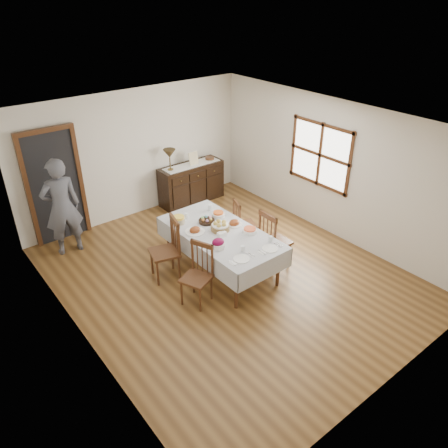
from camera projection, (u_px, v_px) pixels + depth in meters
ground at (228, 275)px, 7.43m from camera, size 6.00×6.00×0.00m
room_shell at (204, 181)px, 6.84m from camera, size 5.02×6.02×2.65m
dining_table at (220, 236)px, 7.24m from camera, size 1.15×2.21×0.76m
chair_left_near at (198, 274)px, 6.61m from camera, size 0.54×0.54×0.99m
chair_left_far at (167, 249)px, 7.14m from camera, size 0.55×0.55×1.08m
chair_right_near at (273, 239)px, 7.39m from camera, size 0.47×0.47×1.08m
chair_right_far at (243, 223)px, 8.07m from camera, size 0.48×0.48×0.91m
sideboard at (191, 183)px, 9.69m from camera, size 1.46×0.53×0.88m
person at (61, 204)px, 7.62m from camera, size 0.64×0.44×1.93m
bread_basket at (220, 227)px, 7.21m from camera, size 0.31×0.31×0.17m
egg_basket at (207, 221)px, 7.46m from camera, size 0.28×0.28×0.11m
ham_platter_a at (195, 231)px, 7.18m from camera, size 0.33×0.33×0.11m
ham_platter_b at (234, 223)px, 7.39m from camera, size 0.27×0.27×0.11m
beet_bowl at (218, 244)px, 6.74m from camera, size 0.22×0.22×0.16m
carrot_bowl at (218, 215)px, 7.64m from camera, size 0.23×0.23×0.10m
pineapple_bowl at (179, 220)px, 7.42m from camera, size 0.21×0.21×0.13m
casserole_dish at (250, 230)px, 7.16m from camera, size 0.24×0.24×0.08m
butter_dish at (222, 234)px, 7.07m from camera, size 0.14×0.09×0.07m
setting_left at (242, 255)px, 6.54m from camera, size 0.42×0.31×0.10m
setting_right at (270, 245)px, 6.79m from camera, size 0.42×0.31×0.10m
glass_far_a at (186, 216)px, 7.58m from camera, size 0.06×0.06×0.10m
glass_far_b at (210, 208)px, 7.85m from camera, size 0.07×0.07×0.11m
runner at (192, 165)px, 9.47m from camera, size 1.30×0.35×0.01m
table_lamp at (169, 154)px, 9.03m from camera, size 0.26×0.26×0.46m
picture_frame at (194, 158)px, 9.42m from camera, size 0.22×0.08×0.28m
deco_bowl at (210, 158)px, 9.74m from camera, size 0.20×0.20×0.06m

